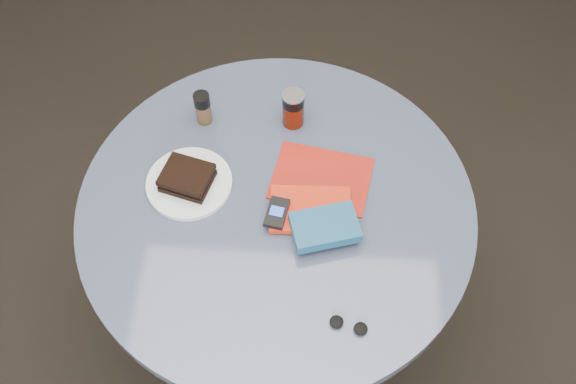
# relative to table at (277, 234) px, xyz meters

# --- Properties ---
(ground) EXTENTS (4.00, 4.00, 0.00)m
(ground) POSITION_rel_table_xyz_m (0.00, 0.00, -0.59)
(ground) COLOR black
(ground) RESTS_ON ground
(table) EXTENTS (1.00, 1.00, 0.75)m
(table) POSITION_rel_table_xyz_m (0.00, 0.00, 0.00)
(table) COLOR black
(table) RESTS_ON ground
(plate) EXTENTS (0.27, 0.27, 0.01)m
(plate) POSITION_rel_table_xyz_m (-0.22, 0.04, 0.17)
(plate) COLOR silver
(plate) RESTS_ON table
(sandwich) EXTENTS (0.14, 0.13, 0.04)m
(sandwich) POSITION_rel_table_xyz_m (-0.23, 0.04, 0.20)
(sandwich) COLOR black
(sandwich) RESTS_ON plate
(soda_can) EXTENTS (0.07, 0.07, 0.11)m
(soda_can) POSITION_rel_table_xyz_m (0.03, 0.26, 0.22)
(soda_can) COLOR #591304
(soda_can) RESTS_ON table
(pepper_grinder) EXTENTS (0.05, 0.05, 0.10)m
(pepper_grinder) POSITION_rel_table_xyz_m (-0.21, 0.26, 0.21)
(pepper_grinder) COLOR #47331E
(pepper_grinder) RESTS_ON table
(magazine) EXTENTS (0.28, 0.23, 0.00)m
(magazine) POSITION_rel_table_xyz_m (0.11, 0.08, 0.17)
(magazine) COLOR maroon
(magazine) RESTS_ON table
(red_book) EXTENTS (0.20, 0.14, 0.02)m
(red_book) POSITION_rel_table_xyz_m (0.09, -0.02, 0.18)
(red_book) COLOR red
(red_book) RESTS_ON magazine
(novel) EXTENTS (0.18, 0.14, 0.03)m
(novel) POSITION_rel_table_xyz_m (0.12, -0.09, 0.20)
(novel) COLOR navy
(novel) RESTS_ON red_book
(mp3_player) EXTENTS (0.06, 0.09, 0.02)m
(mp3_player) POSITION_rel_table_xyz_m (0.01, -0.05, 0.19)
(mp3_player) COLOR black
(mp3_player) RESTS_ON red_book
(headphones) EXTENTS (0.09, 0.05, 0.02)m
(headphones) POSITION_rel_table_xyz_m (0.18, -0.32, 0.17)
(headphones) COLOR black
(headphones) RESTS_ON table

